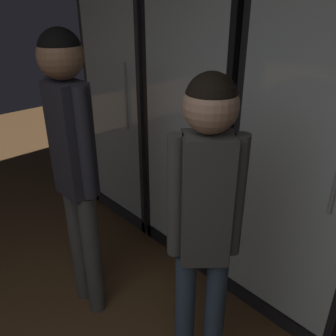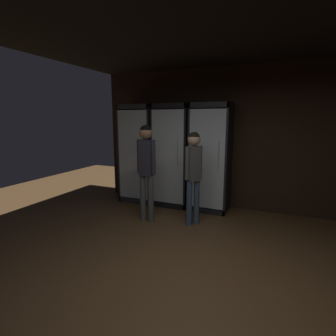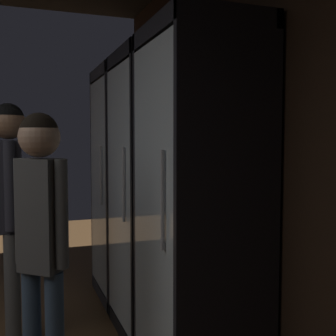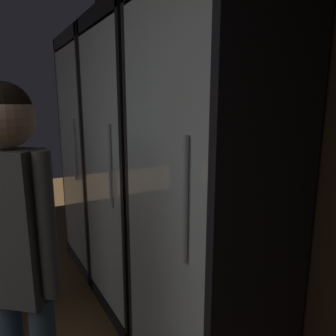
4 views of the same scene
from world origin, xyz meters
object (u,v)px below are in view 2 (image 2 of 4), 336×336
at_px(cooler_center, 211,159).
at_px(shopper_far, 194,167).
at_px(cooler_far_left, 140,154).
at_px(cooler_left, 174,156).
at_px(shopper_near, 146,161).

relative_size(cooler_center, shopper_far, 1.32).
distance_m(cooler_far_left, cooler_left, 0.79).
relative_size(cooler_far_left, cooler_center, 1.00).
bearing_deg(shopper_far, cooler_far_left, 149.33).
distance_m(shopper_near, shopper_far, 0.82).
relative_size(cooler_far_left, shopper_far, 1.32).
height_order(cooler_far_left, cooler_left, same).
height_order(cooler_left, cooler_center, same).
distance_m(cooler_far_left, shopper_near, 1.28).
bearing_deg(cooler_center, shopper_near, -129.37).
xyz_separation_m(cooler_center, shopper_far, (-0.06, -0.90, -0.01)).
distance_m(cooler_left, shopper_far, 1.16).
xyz_separation_m(cooler_center, shopper_near, (-0.87, -1.06, 0.06)).
xyz_separation_m(cooler_far_left, cooler_center, (1.58, 0.00, -0.01)).
bearing_deg(cooler_far_left, cooler_center, 0.05).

